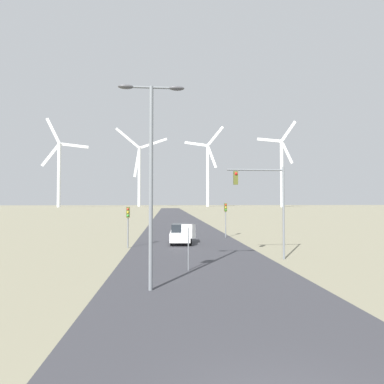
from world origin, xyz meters
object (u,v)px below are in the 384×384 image
at_px(traffic_light_post_near_left, 128,218).
at_px(wind_turbine_right, 282,167).
at_px(traffic_light_post_near_right, 226,212).
at_px(traffic_light_mast_overhead, 265,194).
at_px(wind_turbine_left, 139,170).
at_px(wind_turbine_center, 208,169).
at_px(stop_sign_near, 188,238).
at_px(wind_turbine_far_left, 59,168).
at_px(streetlamp, 151,159).
at_px(car_approaching, 180,234).

relative_size(traffic_light_post_near_left, wind_turbine_right, 0.06).
height_order(traffic_light_post_near_right, traffic_light_mast_overhead, traffic_light_mast_overhead).
relative_size(wind_turbine_left, wind_turbine_center, 0.99).
distance_m(traffic_light_post_near_left, wind_turbine_right, 190.62).
height_order(stop_sign_near, wind_turbine_far_left, wind_turbine_far_left).
distance_m(streetlamp, traffic_light_mast_overhead, 9.73).
relative_size(wind_turbine_far_left, wind_turbine_center, 0.98).
bearing_deg(car_approaching, traffic_light_post_near_left, -154.62).
height_order(wind_turbine_left, wind_turbine_center, wind_turbine_center).
distance_m(car_approaching, wind_turbine_far_left, 192.43).
height_order(streetlamp, wind_turbine_far_left, wind_turbine_far_left).
relative_size(traffic_light_post_near_right, wind_turbine_left, 0.06).
distance_m(wind_turbine_center, wind_turbine_right, 53.58).
relative_size(streetlamp, traffic_light_post_near_left, 2.65).
distance_m(wind_turbine_left, wind_turbine_right, 103.98).
bearing_deg(wind_turbine_center, wind_turbine_left, 171.72).
bearing_deg(wind_turbine_far_left, wind_turbine_center, 9.82).
xyz_separation_m(traffic_light_post_near_left, wind_turbine_far_left, (-67.85, 178.65, 23.65)).
bearing_deg(wind_turbine_center, traffic_light_post_near_right, -97.31).
bearing_deg(traffic_light_post_near_left, traffic_light_mast_overhead, -30.81).
bearing_deg(stop_sign_near, wind_turbine_right, 66.88).
relative_size(traffic_light_mast_overhead, wind_turbine_left, 0.11).
bearing_deg(wind_turbine_left, traffic_light_post_near_right, -82.17).
bearing_deg(car_approaching, stop_sign_near, -90.07).
relative_size(traffic_light_post_near_right, car_approaching, 0.88).
relative_size(traffic_light_post_near_left, traffic_light_mast_overhead, 0.55).
distance_m(wind_turbine_far_left, wind_turbine_right, 149.09).
distance_m(stop_sign_near, wind_turbine_center, 208.56).
xyz_separation_m(wind_turbine_far_left, wind_turbine_center, (101.77, 17.61, 1.89)).
bearing_deg(stop_sign_near, car_approaching, 89.93).
bearing_deg(wind_turbine_far_left, streetlamp, -69.75).
xyz_separation_m(stop_sign_near, traffic_light_mast_overhead, (5.35, 2.69, 2.58)).
relative_size(wind_turbine_far_left, wind_turbine_right, 1.00).
xyz_separation_m(streetlamp, traffic_light_mast_overhead, (7.28, 6.31, -1.36)).
bearing_deg(traffic_light_post_near_left, wind_turbine_left, 94.93).
xyz_separation_m(wind_turbine_far_left, wind_turbine_left, (50.29, 25.10, 1.91)).
height_order(wind_turbine_far_left, wind_turbine_center, wind_turbine_center).
height_order(traffic_light_mast_overhead, wind_turbine_right, wind_turbine_right).
bearing_deg(wind_turbine_right, traffic_light_mast_overhead, -111.96).
distance_m(stop_sign_near, wind_turbine_left, 215.04).
xyz_separation_m(traffic_light_post_near_right, wind_turbine_left, (-27.14, 197.41, 25.37)).
relative_size(streetlamp, traffic_light_post_near_right, 2.46).
height_order(traffic_light_post_near_right, wind_turbine_left, wind_turbine_left).
height_order(traffic_light_post_near_left, wind_turbine_right, wind_turbine_right).
height_order(traffic_light_post_near_left, wind_turbine_center, wind_turbine_center).
bearing_deg(wind_turbine_left, wind_turbine_far_left, -153.47).
bearing_deg(car_approaching, traffic_light_mast_overhead, -56.22).
distance_m(streetlamp, traffic_light_post_near_right, 20.03).
bearing_deg(wind_turbine_center, streetlamp, -98.56).
bearing_deg(traffic_light_post_near_left, traffic_light_post_near_right, 33.52).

